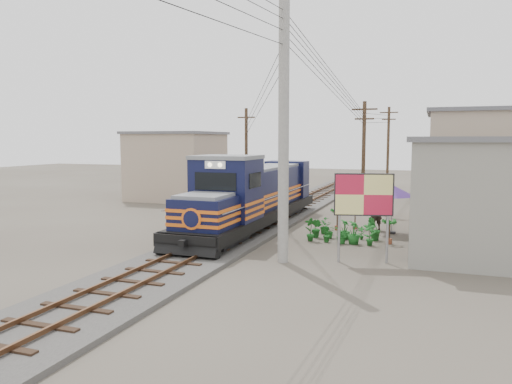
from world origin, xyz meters
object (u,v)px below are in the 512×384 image
at_px(market_umbrella, 392,191).
at_px(vendor, 376,212).
at_px(locomotive, 253,197).
at_px(billboard, 364,197).

xyz_separation_m(market_umbrella, vendor, (-0.83, 0.65, -1.19)).
relative_size(locomotive, market_umbrella, 5.58).
xyz_separation_m(locomotive, billboard, (6.34, -5.41, 0.82)).
xyz_separation_m(locomotive, vendor, (6.05, 1.63, -0.73)).
height_order(billboard, market_umbrella, billboard).
height_order(locomotive, billboard, locomotive).
distance_m(market_umbrella, vendor, 1.59).
bearing_deg(locomotive, billboard, -40.49).
bearing_deg(vendor, market_umbrella, 114.99).
bearing_deg(billboard, vendor, 78.40).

